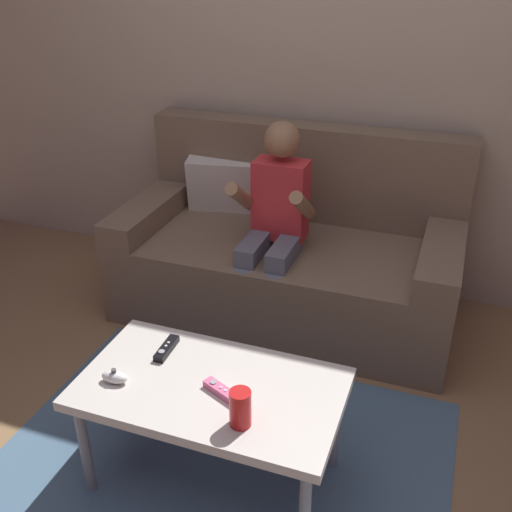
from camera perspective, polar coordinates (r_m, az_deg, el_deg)
ground_plane at (r=2.18m, az=-5.45°, el=-22.90°), size 9.17×9.17×0.00m
wall_back at (r=3.03m, az=7.77°, el=19.33°), size 4.59×0.05×2.50m
couch at (r=3.00m, az=3.12°, el=0.27°), size 1.63×0.80×0.89m
person_seated_on_couch at (r=2.72m, az=1.77°, el=3.44°), size 0.35×0.43×1.00m
coffee_table at (r=2.01m, az=-4.35°, el=-13.09°), size 0.86×0.49×0.41m
area_rug at (r=2.27m, az=-4.00°, el=-20.14°), size 1.61×1.35×0.01m
game_remote_black_near_edge at (r=2.13m, az=-8.56°, el=-8.75°), size 0.04×0.14×0.03m
nunchuk_white at (r=2.03m, az=-13.40°, el=-11.21°), size 0.09×0.05×0.05m
game_remote_pink_far_corner at (r=1.94m, az=-3.32°, el=-12.78°), size 0.14×0.09×0.03m
soda_can at (r=1.80m, az=-1.51°, el=-14.36°), size 0.07×0.07×0.12m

